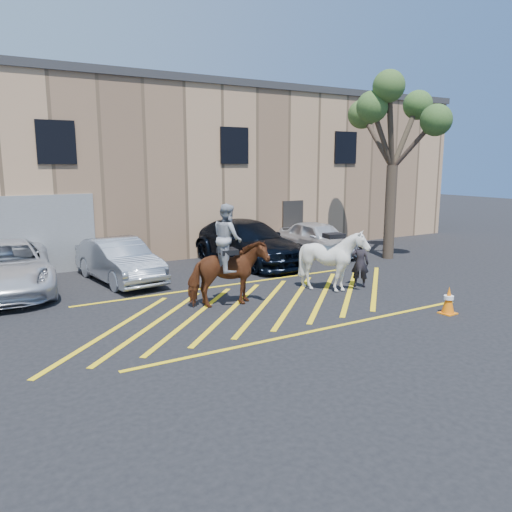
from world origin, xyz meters
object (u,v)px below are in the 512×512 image
car_white_pickup (6,267)px  handler (360,263)px  mounted_bay (228,266)px  tree (395,117)px  saddled_white (333,260)px  car_white_suv (318,238)px  car_blue_suv (247,242)px  car_silver_sedan (119,260)px  traffic_cone (449,300)px

car_white_pickup → handler: car_white_pickup is taller
mounted_bay → tree: tree is taller
car_white_pickup → handler: (9.74, -4.94, -0.01)m
handler → tree: size_ratio=0.21×
mounted_bay → saddled_white: (3.54, -0.17, -0.17)m
car_white_suv → car_blue_suv: bearing=177.9°
car_blue_suv → car_white_suv: (3.49, -0.03, -0.11)m
tree → car_blue_suv: bearing=159.2°
car_white_suv → saddled_white: 6.11m
mounted_bay → tree: (8.94, 2.85, 4.55)m
handler → mounted_bay: size_ratio=0.54×
handler → mounted_bay: 4.63m
car_white_pickup → saddled_white: size_ratio=2.86×
car_white_suv → handler: size_ratio=2.77×
car_blue_suv → car_white_suv: bearing=-6.4°
car_silver_sedan → saddled_white: saddled_white is taller
car_blue_suv → saddled_white: bearing=-94.7°
car_blue_suv → traffic_cone: car_blue_suv is taller
car_blue_suv → tree: (5.51, -2.10, 4.86)m
car_blue_suv → traffic_cone: bearing=-87.9°
handler → car_blue_suv: bearing=-34.1°
car_white_suv → traffic_cone: bearing=-106.6°
car_white_suv → tree: tree is taller
saddled_white → mounted_bay: bearing=177.3°
saddled_white → tree: size_ratio=0.27×
handler → traffic_cone: bearing=133.5°
car_silver_sedan → car_white_pickup: bearing=167.2°
car_silver_sedan → car_blue_suv: 5.23m
car_silver_sedan → tree: size_ratio=0.59×
car_white_suv → saddled_white: saddled_white is taller
car_silver_sedan → car_blue_suv: bearing=-1.5°
car_white_pickup → tree: size_ratio=0.77×
saddled_white → tree: bearing=29.3°
car_white_pickup → traffic_cone: 12.83m
car_white_pickup → car_blue_suv: bearing=5.9°
car_white_suv → handler: (-2.31, -5.13, 0.04)m
saddled_white → car_silver_sedan: bearing=139.2°
car_white_pickup → car_silver_sedan: 3.38m
car_blue_suv → car_white_suv: car_blue_suv is taller
car_silver_sedan → traffic_cone: size_ratio=5.95×
car_white_pickup → traffic_cone: car_white_pickup is taller
car_blue_suv → traffic_cone: size_ratio=7.86×
car_white_suv → saddled_white: (-3.37, -5.09, 0.25)m
car_silver_sedan → mounted_bay: bearing=-75.5°
traffic_cone → car_white_pickup: bearing=139.6°
handler → saddled_white: (-1.07, 0.04, 0.21)m
car_silver_sedan → handler: handler is taller
car_blue_suv → mounted_bay: size_ratio=2.03×
car_blue_suv → tree: 7.64m
car_white_pickup → mounted_bay: bearing=-38.2°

